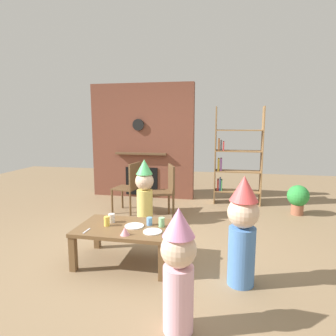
% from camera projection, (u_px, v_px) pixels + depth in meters
% --- Properties ---
extents(ground_plane, '(12.00, 12.00, 0.00)m').
position_uv_depth(ground_plane, '(150.00, 250.00, 3.70)').
color(ground_plane, '#846B4C').
extents(brick_fireplace_feature, '(2.20, 0.28, 2.40)m').
position_uv_depth(brick_fireplace_feature, '(142.00, 142.00, 6.19)').
color(brick_fireplace_feature, brown).
rests_on(brick_fireplace_feature, ground_plane).
extents(bookshelf, '(0.90, 0.28, 1.90)m').
position_uv_depth(bookshelf, '(234.00, 160.00, 5.68)').
color(bookshelf, olive).
rests_on(bookshelf, ground_plane).
extents(coffee_table, '(1.08, 0.69, 0.43)m').
position_uv_depth(coffee_table, '(125.00, 232.00, 3.32)').
color(coffee_table, brown).
rests_on(coffee_table, ground_plane).
extents(paper_cup_near_left, '(0.07, 0.07, 0.11)m').
position_uv_depth(paper_cup_near_left, '(162.00, 222.00, 3.29)').
color(paper_cup_near_left, '#8CD18C').
rests_on(paper_cup_near_left, coffee_table).
extents(paper_cup_near_right, '(0.07, 0.07, 0.10)m').
position_uv_depth(paper_cup_near_right, '(112.00, 218.00, 3.43)').
color(paper_cup_near_right, silver).
rests_on(paper_cup_near_right, coffee_table).
extents(paper_cup_center, '(0.07, 0.07, 0.11)m').
position_uv_depth(paper_cup_center, '(107.00, 221.00, 3.32)').
color(paper_cup_center, '#F2CC4C').
rests_on(paper_cup_center, coffee_table).
extents(paper_cup_far_left, '(0.07, 0.07, 0.09)m').
position_uv_depth(paper_cup_far_left, '(149.00, 221.00, 3.35)').
color(paper_cup_far_left, '#669EE0').
rests_on(paper_cup_far_left, coffee_table).
extents(paper_plate_front, '(0.22, 0.22, 0.01)m').
position_uv_depth(paper_plate_front, '(134.00, 226.00, 3.30)').
color(paper_plate_front, white).
rests_on(paper_plate_front, coffee_table).
extents(paper_plate_rear, '(0.21, 0.21, 0.01)m').
position_uv_depth(paper_plate_rear, '(153.00, 232.00, 3.14)').
color(paper_plate_rear, white).
rests_on(paper_plate_rear, coffee_table).
extents(birthday_cake_slice, '(0.10, 0.10, 0.09)m').
position_uv_depth(birthday_cake_slice, '(125.00, 231.00, 3.05)').
color(birthday_cake_slice, pink).
rests_on(birthday_cake_slice, coffee_table).
extents(table_fork, '(0.02, 0.15, 0.01)m').
position_uv_depth(table_fork, '(86.00, 231.00, 3.17)').
color(table_fork, silver).
rests_on(table_fork, coffee_table).
extents(child_with_cone_hat, '(0.27, 0.27, 0.99)m').
position_uv_depth(child_with_cone_hat, '(178.00, 267.00, 2.19)').
color(child_with_cone_hat, '#EAB2C6').
rests_on(child_with_cone_hat, ground_plane).
extents(child_in_pink, '(0.31, 0.31, 1.10)m').
position_uv_depth(child_in_pink, '(243.00, 228.00, 2.83)').
color(child_in_pink, '#4C7FC6').
rests_on(child_in_pink, ground_plane).
extents(child_by_the_chairs, '(0.29, 0.29, 1.04)m').
position_uv_depth(child_by_the_chairs, '(145.00, 190.00, 4.55)').
color(child_by_the_chairs, '#E0CC66').
rests_on(child_by_the_chairs, ground_plane).
extents(dining_chair_left, '(0.46, 0.46, 0.90)m').
position_uv_depth(dining_chair_left, '(130.00, 185.00, 5.15)').
color(dining_chair_left, brown).
rests_on(dining_chair_left, ground_plane).
extents(dining_chair_middle, '(0.52, 0.52, 0.90)m').
position_uv_depth(dining_chair_middle, '(166.00, 188.00, 4.86)').
color(dining_chair_middle, brown).
rests_on(dining_chair_middle, ground_plane).
extents(potted_plant_tall, '(0.37, 0.37, 0.52)m').
position_uv_depth(potted_plant_tall, '(298.00, 198.00, 5.07)').
color(potted_plant_tall, '#9E5B42').
rests_on(potted_plant_tall, ground_plane).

